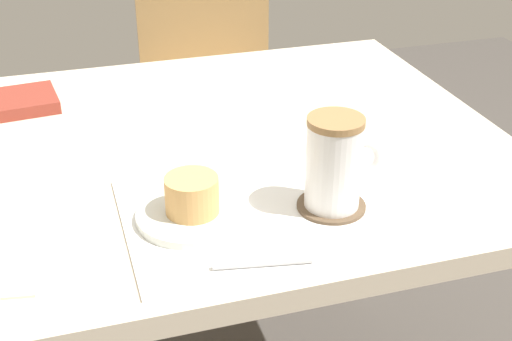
% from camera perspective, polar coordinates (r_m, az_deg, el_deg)
% --- Properties ---
extents(dining_table, '(1.03, 0.86, 0.71)m').
position_cam_1_polar(dining_table, '(1.29, -3.44, -0.84)').
color(dining_table, beige).
rests_on(dining_table, ground_plane).
extents(wooden_chair, '(0.46, 0.46, 0.83)m').
position_cam_1_polar(wooden_chair, '(2.08, -3.64, 6.25)').
color(wooden_chair, tan).
rests_on(wooden_chair, ground_plane).
extents(placemat, '(0.40, 0.30, 0.00)m').
position_cam_1_polar(placemat, '(1.04, 0.64, -3.33)').
color(placemat, white).
rests_on(placemat, dining_table).
extents(pastry_plate, '(0.16, 0.16, 0.01)m').
position_cam_1_polar(pastry_plate, '(1.02, -5.07, -3.55)').
color(pastry_plate, silver).
rests_on(pastry_plate, placemat).
extents(pastry, '(0.08, 0.08, 0.05)m').
position_cam_1_polar(pastry, '(1.00, -5.15, -1.95)').
color(pastry, '#E0A860').
rests_on(pastry, pastry_plate).
extents(coffee_coaster, '(0.10, 0.10, 0.00)m').
position_cam_1_polar(coffee_coaster, '(1.05, 6.03, -2.81)').
color(coffee_coaster, brown).
rests_on(coffee_coaster, placemat).
extents(coffee_mug, '(0.11, 0.08, 0.14)m').
position_cam_1_polar(coffee_mug, '(1.02, 6.34, 0.66)').
color(coffee_mug, white).
rests_on(coffee_mug, coffee_coaster).
extents(teaspoon, '(0.13, 0.03, 0.01)m').
position_cam_1_polar(teaspoon, '(0.92, 0.53, -7.43)').
color(teaspoon, silver).
rests_on(teaspoon, placemat).
extents(small_book, '(0.19, 0.14, 0.02)m').
position_cam_1_polar(small_book, '(1.45, -19.21, 5.09)').
color(small_book, maroon).
rests_on(small_book, dining_table).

